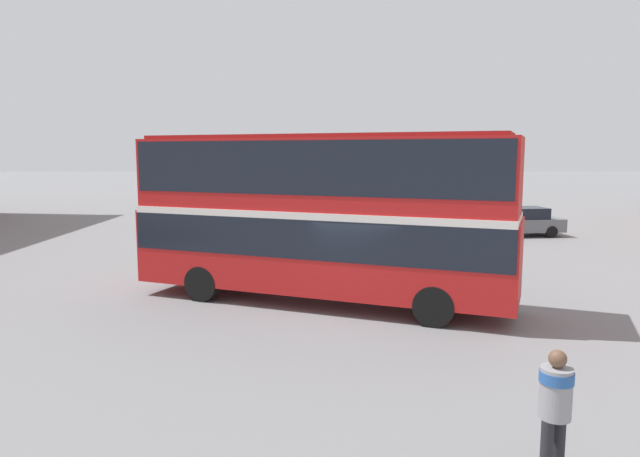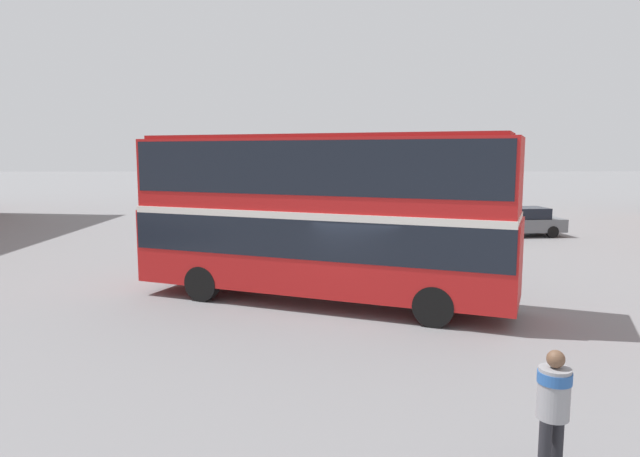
% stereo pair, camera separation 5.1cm
% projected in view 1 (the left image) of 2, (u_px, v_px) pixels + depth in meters
% --- Properties ---
extents(ground_plane, '(240.00, 240.00, 0.00)m').
position_uv_depth(ground_plane, '(357.00, 311.00, 15.61)').
color(ground_plane, slate).
extents(double_decker_bus, '(11.03, 6.42, 4.81)m').
position_uv_depth(double_decker_bus, '(320.00, 208.00, 16.16)').
color(double_decker_bus, red).
rests_on(double_decker_bus, ground_plane).
extents(pedestrian_foreground, '(0.60, 0.60, 1.78)m').
position_uv_depth(pedestrian_foreground, '(555.00, 401.00, 7.43)').
color(pedestrian_foreground, '#232328').
rests_on(pedestrian_foreground, ground_plane).
extents(parked_car_kerb_near, '(4.39, 2.25, 1.49)m').
position_uv_depth(parked_car_kerb_near, '(520.00, 222.00, 29.76)').
color(parked_car_kerb_near, slate).
rests_on(parked_car_kerb_near, ground_plane).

